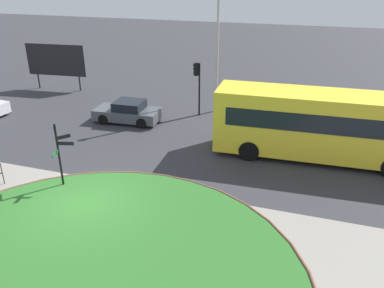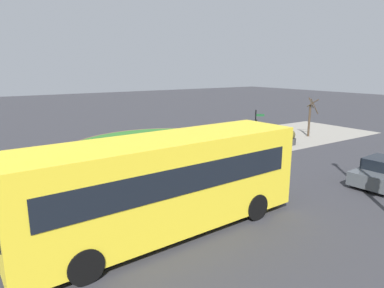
# 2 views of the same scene
# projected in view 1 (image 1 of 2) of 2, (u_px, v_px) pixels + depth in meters

# --- Properties ---
(ground) EXTENTS (120.00, 120.00, 0.00)m
(ground) POSITION_uv_depth(u_px,v_px,m) (85.00, 204.00, 15.58)
(ground) COLOR #333338
(sidewalk_paving) EXTENTS (32.00, 7.95, 0.02)m
(sidewalk_paving) POSITION_uv_depth(u_px,v_px,m) (53.00, 234.00, 13.82)
(sidewalk_paving) COLOR gray
(sidewalk_paving) RESTS_ON ground
(grass_island) EXTENTS (14.01, 14.01, 0.10)m
(grass_island) POSITION_uv_depth(u_px,v_px,m) (76.00, 286.00, 11.49)
(grass_island) COLOR #2D6B28
(grass_island) RESTS_ON ground
(grass_kerb_ring) EXTENTS (14.32, 14.32, 0.11)m
(grass_kerb_ring) POSITION_uv_depth(u_px,v_px,m) (76.00, 286.00, 11.49)
(grass_kerb_ring) COLOR brown
(grass_kerb_ring) RESTS_ON ground
(signpost_directional) EXTENTS (1.09, 1.10, 2.91)m
(signpost_directional) POSITION_uv_depth(u_px,v_px,m) (59.00, 151.00, 16.21)
(signpost_directional) COLOR black
(signpost_directional) RESTS_ON ground
(bus_yellow) EXTENTS (10.23, 2.93, 3.34)m
(bus_yellow) POSITION_uv_depth(u_px,v_px,m) (321.00, 125.00, 18.73)
(bus_yellow) COLOR yellow
(bus_yellow) RESTS_ON ground
(car_near_lane) EXTENTS (4.09, 2.07, 1.33)m
(car_near_lane) POSITION_uv_depth(u_px,v_px,m) (128.00, 112.00, 23.88)
(car_near_lane) COLOR #474C51
(car_near_lane) RESTS_ON ground
(traffic_light_near) EXTENTS (0.49, 0.28, 3.37)m
(traffic_light_near) POSITION_uv_depth(u_px,v_px,m) (197.00, 77.00, 24.24)
(traffic_light_near) COLOR black
(traffic_light_near) RESTS_ON ground
(lamppost_tall) EXTENTS (0.32, 0.32, 8.88)m
(lamppost_tall) POSITION_uv_depth(u_px,v_px,m) (218.00, 38.00, 23.98)
(lamppost_tall) COLOR #B7B7BC
(lamppost_tall) RESTS_ON ground
(billboard_left) EXTENTS (4.78, 0.63, 3.51)m
(billboard_left) POSITION_uv_depth(u_px,v_px,m) (56.00, 61.00, 29.74)
(billboard_left) COLOR black
(billboard_left) RESTS_ON ground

